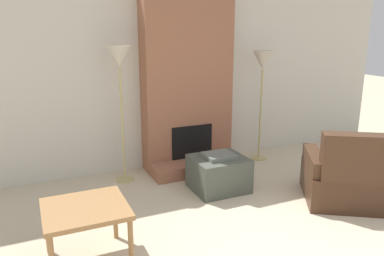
{
  "coord_description": "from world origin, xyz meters",
  "views": [
    {
      "loc": [
        -2.09,
        -1.8,
        1.94
      ],
      "look_at": [
        0.0,
        2.85,
        0.6
      ],
      "focal_mm": 35.0,
      "sensor_mm": 36.0,
      "label": 1
    }
  ],
  "objects_px": {
    "side_table": "(86,214)",
    "floor_lamp_left": "(119,64)",
    "ottoman": "(219,173)",
    "armchair": "(347,180)",
    "floor_lamp_right": "(263,66)"
  },
  "relations": [
    {
      "from": "side_table",
      "to": "floor_lamp_left",
      "type": "distance_m",
      "value": 2.11
    },
    {
      "from": "ottoman",
      "to": "floor_lamp_left",
      "type": "relative_size",
      "value": 0.37
    },
    {
      "from": "floor_lamp_left",
      "to": "armchair",
      "type": "bearing_deg",
      "value": -37.99
    },
    {
      "from": "side_table",
      "to": "floor_lamp_right",
      "type": "xyz_separation_m",
      "value": [
        2.86,
        1.65,
        0.98
      ]
    },
    {
      "from": "ottoman",
      "to": "floor_lamp_right",
      "type": "bearing_deg",
      "value": 34.53
    },
    {
      "from": "ottoman",
      "to": "floor_lamp_left",
      "type": "height_order",
      "value": "floor_lamp_left"
    },
    {
      "from": "ottoman",
      "to": "floor_lamp_right",
      "type": "relative_size",
      "value": 0.39
    },
    {
      "from": "armchair",
      "to": "side_table",
      "type": "height_order",
      "value": "armchair"
    },
    {
      "from": "floor_lamp_left",
      "to": "floor_lamp_right",
      "type": "bearing_deg",
      "value": 0.0
    },
    {
      "from": "armchair",
      "to": "floor_lamp_left",
      "type": "bearing_deg",
      "value": -5.54
    },
    {
      "from": "side_table",
      "to": "armchair",
      "type": "bearing_deg",
      "value": -0.78
    },
    {
      "from": "ottoman",
      "to": "floor_lamp_right",
      "type": "height_order",
      "value": "floor_lamp_right"
    },
    {
      "from": "ottoman",
      "to": "side_table",
      "type": "relative_size",
      "value": 0.95
    },
    {
      "from": "side_table",
      "to": "floor_lamp_right",
      "type": "bearing_deg",
      "value": 30.09
    },
    {
      "from": "floor_lamp_left",
      "to": "floor_lamp_right",
      "type": "relative_size",
      "value": 1.07
    }
  ]
}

